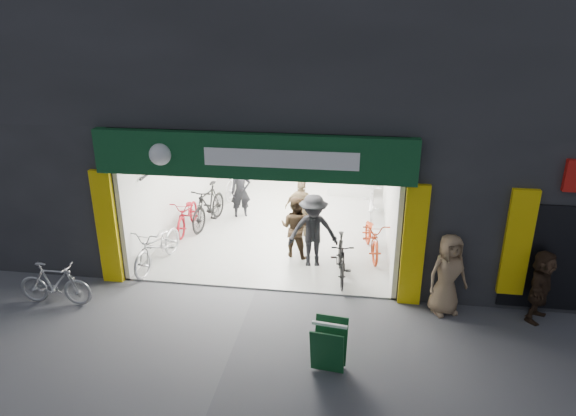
% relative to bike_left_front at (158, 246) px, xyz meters
% --- Properties ---
extents(ground, '(60.00, 60.00, 0.00)m').
position_rel_bike_left_front_xyz_m(ground, '(2.50, -0.78, -0.53)').
color(ground, '#56565B').
rests_on(ground, ground).
extents(building, '(17.00, 10.27, 8.00)m').
position_rel_bike_left_front_xyz_m(building, '(3.41, 4.21, 3.79)').
color(building, '#232326').
rests_on(building, ground).
extents(bike_left_front, '(0.99, 2.09, 1.06)m').
position_rel_bike_left_front_xyz_m(bike_left_front, '(0.00, 0.00, 0.00)').
color(bike_left_front, '#B0B0B5').
rests_on(bike_left_front, ground).
extents(bike_left_midfront, '(0.87, 2.07, 1.21)m').
position_rel_bike_left_front_xyz_m(bike_left_midfront, '(0.48, 2.53, 0.08)').
color(bike_left_midfront, black).
rests_on(bike_left_midfront, ground).
extents(bike_left_midback, '(0.72, 1.84, 0.95)m').
position_rel_bike_left_front_xyz_m(bike_left_midback, '(0.00, 2.14, -0.05)').
color(bike_left_midback, maroon).
rests_on(bike_left_midback, ground).
extents(bike_left_back, '(0.81, 1.99, 1.16)m').
position_rel_bike_left_front_xyz_m(bike_left_back, '(0.70, 5.01, 0.05)').
color(bike_left_back, '#B2B2B7').
rests_on(bike_left_back, ground).
extents(bike_right_front, '(0.64, 1.74, 1.02)m').
position_rel_bike_left_front_xyz_m(bike_right_front, '(4.30, -0.01, -0.02)').
color(bike_right_front, black).
rests_on(bike_right_front, ground).
extents(bike_right_mid, '(0.90, 1.91, 0.97)m').
position_rel_bike_left_front_xyz_m(bike_right_mid, '(5.00, 1.35, -0.04)').
color(bike_right_mid, '#9B2A0E').
rests_on(bike_right_mid, ground).
extents(bike_right_back, '(0.55, 1.82, 1.09)m').
position_rel_bike_left_front_xyz_m(bike_right_back, '(5.00, 3.92, 0.02)').
color(bike_right_back, silver).
rests_on(bike_right_back, ground).
extents(parked_bike, '(1.56, 0.46, 0.94)m').
position_rel_bike_left_front_xyz_m(parked_bike, '(-1.46, -1.92, -0.06)').
color(parked_bike, '#A6A6AB').
rests_on(parked_bike, ground).
extents(customer_a, '(0.69, 0.59, 1.60)m').
position_rel_bike_left_front_xyz_m(customer_a, '(1.24, 3.27, 0.27)').
color(customer_a, black).
rests_on(customer_a, ground).
extents(customer_b, '(0.89, 0.77, 1.57)m').
position_rel_bike_left_front_xyz_m(customer_b, '(3.14, 0.96, 0.26)').
color(customer_b, '#382819').
rests_on(customer_b, ground).
extents(customer_c, '(1.25, 0.83, 1.80)m').
position_rel_bike_left_front_xyz_m(customer_c, '(3.61, 0.51, 0.37)').
color(customer_c, black).
rests_on(customer_c, ground).
extents(customer_d, '(0.99, 0.56, 1.59)m').
position_rel_bike_left_front_xyz_m(customer_d, '(3.15, 2.19, 0.27)').
color(customer_d, olive).
rests_on(customer_d, ground).
extents(pedestrian_near, '(0.97, 0.82, 1.69)m').
position_rel_bike_left_front_xyz_m(pedestrian_near, '(6.43, -1.08, 0.32)').
color(pedestrian_near, '#8C6F51').
rests_on(pedestrian_near, ground).
extents(pedestrian_far, '(1.09, 1.39, 1.47)m').
position_rel_bike_left_front_xyz_m(pedestrian_far, '(8.19, -1.08, 0.21)').
color(pedestrian_far, '#322216').
rests_on(pedestrian_far, ground).
extents(sandwich_board, '(0.62, 0.64, 0.87)m').
position_rel_bike_left_front_xyz_m(sandwich_board, '(4.25, -3.19, -0.05)').
color(sandwich_board, '#0F3F1D').
rests_on(sandwich_board, ground).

